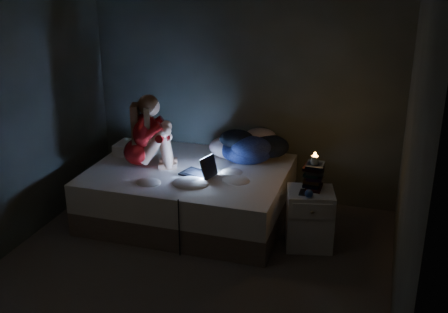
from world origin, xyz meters
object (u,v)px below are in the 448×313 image
at_px(bed, 189,193).
at_px(laptop, 197,164).
at_px(phone, 302,192).
at_px(nightstand, 309,219).
at_px(candle, 315,160).
at_px(woman, 138,131).

bearing_deg(bed, laptop, -42.01).
bearing_deg(phone, bed, 178.34).
bearing_deg(laptop, nightstand, 11.03).
bearing_deg(bed, phone, -12.61).
relative_size(laptop, candle, 4.32).
bearing_deg(bed, woman, -170.26).
xyz_separation_m(bed, candle, (1.36, -0.16, 0.61)).
bearing_deg(phone, woman, -175.16).
bearing_deg(bed, nightstand, -9.87).
xyz_separation_m(woman, phone, (1.81, -0.19, -0.37)).
bearing_deg(laptop, candle, 14.65).
xyz_separation_m(laptop, nightstand, (1.21, -0.10, -0.40)).
bearing_deg(phone, nightstand, 42.65).
bearing_deg(phone, laptop, -176.84).
distance_m(laptop, phone, 1.14).
bearing_deg(nightstand, phone, -161.36).
height_order(bed, nightstand, nightstand).
bearing_deg(nightstand, candle, 72.86).
bearing_deg(laptop, bed, 153.97).
distance_m(woman, phone, 1.86).
distance_m(laptop, candle, 1.23).
height_order(woman, phone, woman).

